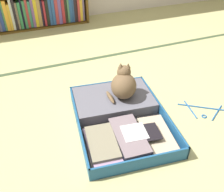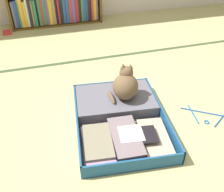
% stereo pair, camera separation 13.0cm
% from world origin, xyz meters
% --- Properties ---
extents(ground_plane, '(10.00, 10.00, 0.00)m').
position_xyz_m(ground_plane, '(0.00, 0.00, 0.00)').
color(ground_plane, tan).
extents(tatami_border, '(4.80, 0.05, 0.00)m').
position_xyz_m(tatami_border, '(0.00, 1.05, 0.00)').
color(tatami_border, '#38492F').
rests_on(tatami_border, ground_plane).
extents(open_suitcase, '(0.74, 0.93, 0.11)m').
position_xyz_m(open_suitcase, '(-0.09, 0.05, 0.05)').
color(open_suitcase, '#1C5182').
rests_on(open_suitcase, ground_plane).
extents(black_cat, '(0.27, 0.28, 0.27)m').
position_xyz_m(black_cat, '(0.01, 0.19, 0.21)').
color(black_cat, brown).
rests_on(black_cat, open_suitcase).
extents(clothes_hanger, '(0.34, 0.29, 0.01)m').
position_xyz_m(clothes_hanger, '(0.59, -0.11, 0.01)').
color(clothes_hanger, '#1F569A').
rests_on(clothes_hanger, ground_plane).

